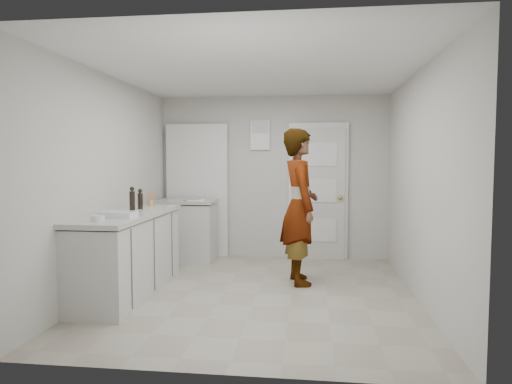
# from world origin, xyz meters

# --- Properties ---
(ground) EXTENTS (4.00, 4.00, 0.00)m
(ground) POSITION_xyz_m (0.00, 0.00, 0.00)
(ground) COLOR gray
(ground) RESTS_ON ground
(room_shell) EXTENTS (4.00, 4.00, 4.00)m
(room_shell) POSITION_xyz_m (-0.17, 1.95, 1.02)
(room_shell) COLOR #B1AFA7
(room_shell) RESTS_ON ground
(main_counter) EXTENTS (0.64, 1.96, 0.93)m
(main_counter) POSITION_xyz_m (-1.45, -0.20, 0.43)
(main_counter) COLOR beige
(main_counter) RESTS_ON ground
(side_counter) EXTENTS (0.84, 0.61, 0.93)m
(side_counter) POSITION_xyz_m (-1.25, 1.55, 0.43)
(side_counter) COLOR beige
(side_counter) RESTS_ON ground
(person) EXTENTS (0.61, 0.78, 1.90)m
(person) POSITION_xyz_m (0.45, 0.52, 0.95)
(person) COLOR silver
(person) RESTS_ON ground
(cake_mix_box) EXTENTS (0.11, 0.07, 0.17)m
(cake_mix_box) POSITION_xyz_m (-1.49, 0.68, 1.01)
(cake_mix_box) COLOR #A27251
(cake_mix_box) RESTS_ON main_counter
(spice_jar) EXTENTS (0.05, 0.05, 0.08)m
(spice_jar) POSITION_xyz_m (-1.43, 0.49, 0.96)
(spice_jar) COLOR tan
(spice_jar) RESTS_ON main_counter
(oil_cruet_a) EXTENTS (0.06, 0.06, 0.25)m
(oil_cruet_a) POSITION_xyz_m (-1.45, 0.19, 1.04)
(oil_cruet_a) COLOR black
(oil_cruet_a) RESTS_ON main_counter
(oil_cruet_b) EXTENTS (0.06, 0.06, 0.29)m
(oil_cruet_b) POSITION_xyz_m (-1.46, -0.03, 1.06)
(oil_cruet_b) COLOR black
(oil_cruet_b) RESTS_ON main_counter
(baking_dish) EXTENTS (0.35, 0.25, 0.06)m
(baking_dish) POSITION_xyz_m (-1.39, -0.58, 0.95)
(baking_dish) COLOR silver
(baking_dish) RESTS_ON main_counter
(egg_bowl) EXTENTS (0.13, 0.13, 0.05)m
(egg_bowl) POSITION_xyz_m (-1.47, -0.87, 0.95)
(egg_bowl) COLOR silver
(egg_bowl) RESTS_ON main_counter
(papers) EXTENTS (0.28, 0.34, 0.01)m
(papers) POSITION_xyz_m (-1.07, 1.42, 0.93)
(papers) COLOR white
(papers) RESTS_ON side_counter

